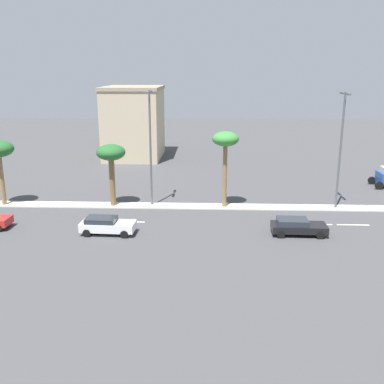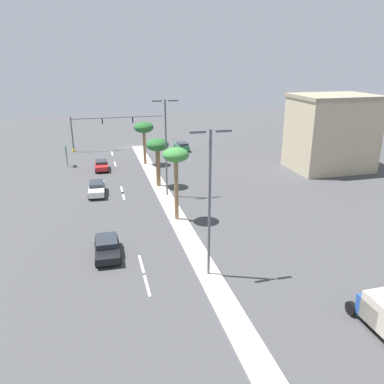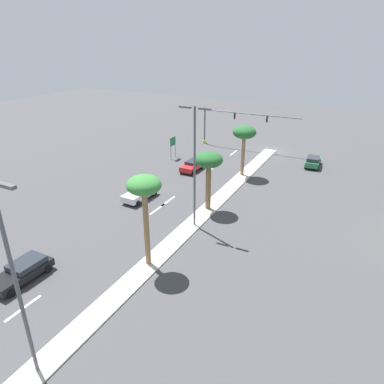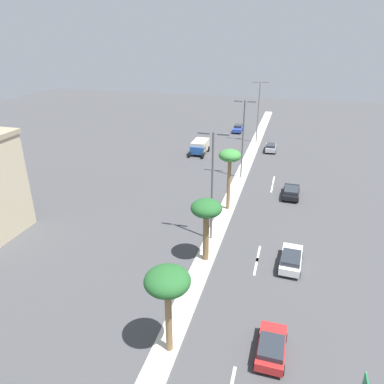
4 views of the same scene
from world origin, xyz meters
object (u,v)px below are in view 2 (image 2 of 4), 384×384
at_px(palm_tree_rear, 144,129).
at_px(palm_tree_trailing, 176,159).
at_px(traffic_signal_gantry, 96,128).
at_px(sedan_white_near, 97,188).
at_px(sedan_red_front, 101,165).
at_px(sedan_black_trailing, 107,247).
at_px(palm_tree_mid, 158,147).
at_px(street_lamp_outboard, 166,142).
at_px(directional_road_sign, 66,151).
at_px(street_lamp_inboard, 210,195).
at_px(commercial_building, 331,133).
at_px(sedan_green_rear, 182,146).

xyz_separation_m(palm_tree_rear, palm_tree_trailing, (-0.16, 21.89, 0.90)).
xyz_separation_m(traffic_signal_gantry, sedan_white_near, (0.69, 23.44, -3.17)).
bearing_deg(sedan_red_front, sedan_black_trailing, 88.98).
bearing_deg(sedan_red_front, palm_tree_rear, -167.89).
bearing_deg(palm_tree_mid, street_lamp_outboard, 95.45).
relative_size(directional_road_sign, palm_tree_rear, 0.50).
xyz_separation_m(street_lamp_inboard, sedan_white_near, (7.73, -20.71, -5.72)).
height_order(commercial_building, sedan_green_rear, commercial_building).
relative_size(commercial_building, palm_tree_rear, 1.75).
xyz_separation_m(palm_tree_trailing, sedan_red_front, (6.70, -20.48, -5.68)).
distance_m(traffic_signal_gantry, palm_tree_mid, 23.45).
distance_m(traffic_signal_gantry, commercial_building, 38.33).
xyz_separation_m(palm_tree_mid, sedan_black_trailing, (7.21, 16.74, -4.37)).
relative_size(commercial_building, sedan_red_front, 2.89).
bearing_deg(sedan_green_rear, street_lamp_outboard, 72.71).
height_order(palm_tree_rear, palm_tree_trailing, palm_tree_trailing).
bearing_deg(sedan_red_front, street_lamp_inboard, 102.27).
bearing_deg(street_lamp_inboard, commercial_building, -136.86).
height_order(street_lamp_outboard, sedan_black_trailing, street_lamp_outboard).
distance_m(palm_tree_rear, palm_tree_mid, 10.91).
relative_size(palm_tree_trailing, street_lamp_inboard, 0.67).
bearing_deg(palm_tree_rear, sedan_green_rear, -134.31).
bearing_deg(palm_tree_trailing, sedan_white_near, -52.36).
bearing_deg(sedan_black_trailing, palm_tree_rear, -104.23).
xyz_separation_m(traffic_signal_gantry, commercial_building, (-32.46, 20.34, 1.42)).
xyz_separation_m(commercial_building, sedan_white_near, (33.15, 3.11, -4.58)).
height_order(sedan_green_rear, sedan_black_trailing, sedan_green_rear).
bearing_deg(sedan_red_front, street_lamp_outboard, 118.13).
bearing_deg(sedan_white_near, palm_tree_mid, -171.90).
bearing_deg(sedan_black_trailing, directional_road_sign, -81.47).
relative_size(street_lamp_inboard, sedan_white_near, 2.44).
height_order(palm_tree_rear, sedan_black_trailing, palm_tree_rear).
distance_m(palm_tree_rear, sedan_white_near, 14.90).
height_order(street_lamp_outboard, street_lamp_inboard, street_lamp_outboard).
xyz_separation_m(directional_road_sign, palm_tree_rear, (-11.46, 2.01, 3.21)).
height_order(palm_tree_rear, street_lamp_outboard, street_lamp_outboard).
height_order(directional_road_sign, street_lamp_inboard, street_lamp_inboard).
xyz_separation_m(palm_tree_rear, sedan_green_rear, (-7.54, -7.72, -4.71)).
relative_size(directional_road_sign, street_lamp_inboard, 0.29).
bearing_deg(traffic_signal_gantry, palm_tree_trailing, 101.76).
xyz_separation_m(street_lamp_outboard, sedan_green_rear, (-6.98, -22.41, -5.75)).
relative_size(directional_road_sign, sedan_white_near, 0.71).
height_order(palm_tree_mid, palm_tree_trailing, palm_tree_trailing).
height_order(palm_tree_trailing, sedan_red_front, palm_tree_trailing).
bearing_deg(sedan_white_near, sedan_black_trailing, 91.69).
bearing_deg(palm_tree_mid, sedan_black_trailing, 66.69).
bearing_deg(street_lamp_inboard, traffic_signal_gantry, -80.93).
bearing_deg(directional_road_sign, street_lamp_inboard, 108.66).
relative_size(traffic_signal_gantry, palm_tree_mid, 2.62).
bearing_deg(palm_tree_rear, sedan_black_trailing, 75.77).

